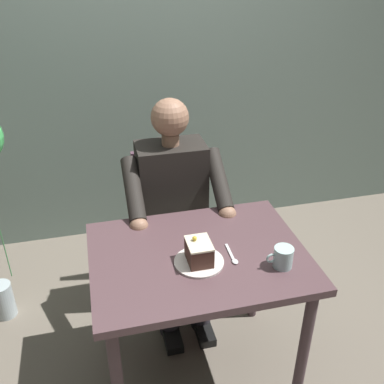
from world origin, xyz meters
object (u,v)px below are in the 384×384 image
object	(u,v)px
dining_table	(198,272)
cake_slice	(199,252)
coffee_cup	(283,257)
dessert_spoon	(233,257)
chair	(169,220)
seated_person	(175,212)

from	to	relation	value
dining_table	cake_slice	bearing A→B (deg)	76.87
dining_table	coffee_cup	size ratio (longest dim) A/B	8.04
coffee_cup	dessert_spoon	bearing A→B (deg)	-29.41
chair	dining_table	bearing A→B (deg)	90.00
cake_slice	coffee_cup	size ratio (longest dim) A/B	1.09
chair	coffee_cup	xyz separation A→B (m)	(-0.31, 0.84, 0.30)
dining_table	coffee_cup	xyz separation A→B (m)	(-0.31, 0.17, 0.15)
cake_slice	dining_table	bearing A→B (deg)	-103.13
cake_slice	chair	bearing A→B (deg)	-91.13
coffee_cup	dessert_spoon	size ratio (longest dim) A/B	0.81
dining_table	seated_person	size ratio (longest dim) A/B	0.75
seated_person	cake_slice	bearing A→B (deg)	88.52
seated_person	dessert_spoon	size ratio (longest dim) A/B	8.69
coffee_cup	chair	bearing A→B (deg)	-69.50
chair	dessert_spoon	size ratio (longest dim) A/B	6.17
seated_person	coffee_cup	bearing A→B (deg)	115.15
chair	cake_slice	distance (m)	0.80
dining_table	chair	xyz separation A→B (m)	(0.00, -0.67, -0.15)
chair	dessert_spoon	world-z (taller)	chair
dining_table	dessert_spoon	xyz separation A→B (m)	(-0.13, 0.06, 0.11)
chair	coffee_cup	world-z (taller)	chair
dining_table	coffee_cup	distance (m)	0.38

